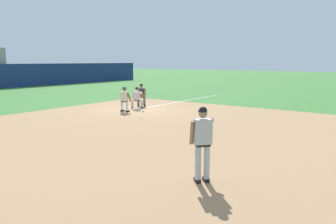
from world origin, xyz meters
TOP-DOWN VIEW (x-y plane):
  - ground_plane at (0.00, 0.00)m, footprint 160.00×160.00m
  - infield_dirt_patch at (-4.04, -4.63)m, footprint 18.00×18.00m
  - foul_line_stripe at (5.25, 0.00)m, footprint 10.50×0.10m
  - first_base_bag at (0.00, 0.00)m, footprint 0.38×0.38m
  - baseball at (-2.20, -2.26)m, footprint 0.07×0.07m
  - pitcher at (-8.03, -9.24)m, footprint 0.85×0.54m
  - first_baseman at (0.43, 0.25)m, footprint 0.70×1.09m
  - baserunner at (-0.99, -0.00)m, footprint 0.43×0.59m
  - umpire at (1.44, 0.80)m, footprint 0.67×0.67m

SIDE VIEW (x-z plane):
  - ground_plane at x=0.00m, z-range 0.00..0.00m
  - infield_dirt_patch at x=-4.04m, z-range 0.00..0.01m
  - foul_line_stripe at x=5.25m, z-range 0.01..0.01m
  - baseball at x=-2.20m, z-range 0.00..0.07m
  - first_base_bag at x=0.00m, z-range 0.00..0.09m
  - first_baseman at x=0.43m, z-range 0.06..1.40m
  - baserunner at x=-0.99m, z-range 0.06..1.52m
  - umpire at x=1.44m, z-range 0.06..1.52m
  - pitcher at x=-8.03m, z-range 0.13..1.99m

